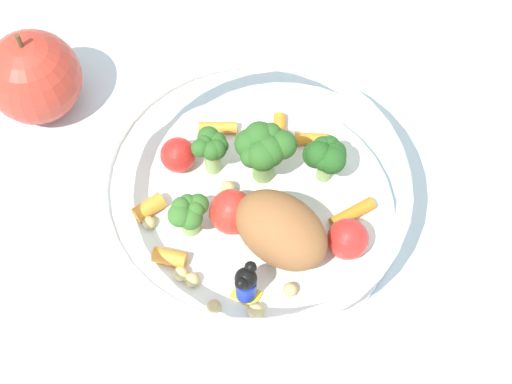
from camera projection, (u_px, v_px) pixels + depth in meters
The scene contains 3 objects.
ground_plane at pixel (266, 221), 0.59m from camera, with size 2.40×2.40×0.00m, color silver.
food_container at pixel (259, 195), 0.57m from camera, with size 0.22×0.22×0.07m.
loose_apple at pixel (34, 77), 0.61m from camera, with size 0.08×0.08×0.09m.
Camera 1 is at (-0.08, 0.26, 0.53)m, focal length 54.82 mm.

